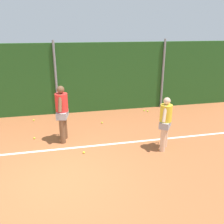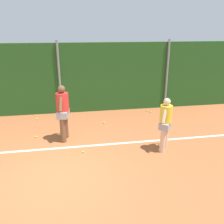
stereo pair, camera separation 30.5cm
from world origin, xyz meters
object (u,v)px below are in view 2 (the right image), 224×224
(player_midcourt, at_px, (63,110))
(tennis_ball_2, at_px, (104,122))
(tennis_ball_1, at_px, (151,112))
(tennis_ball_4, at_px, (147,111))
(tennis_ball_5, at_px, (36,137))
(tennis_ball_3, at_px, (83,152))
(player_foreground_near, at_px, (165,122))
(tennis_ball_0, at_px, (37,119))

(player_midcourt, relative_size, tennis_ball_2, 28.89)
(player_midcourt, bearing_deg, tennis_ball_1, -48.73)
(player_midcourt, relative_size, tennis_ball_4, 28.89)
(player_midcourt, bearing_deg, tennis_ball_5, 84.24)
(player_midcourt, height_order, tennis_ball_2, player_midcourt)
(tennis_ball_2, bearing_deg, tennis_ball_3, -112.92)
(tennis_ball_4, bearing_deg, tennis_ball_5, -157.05)
(player_foreground_near, xyz_separation_m, player_midcourt, (-3.08, 1.28, 0.12))
(tennis_ball_3, bearing_deg, tennis_ball_5, 138.68)
(player_midcourt, relative_size, tennis_ball_5, 28.89)
(player_foreground_near, height_order, tennis_ball_4, player_foreground_near)
(tennis_ball_1, relative_size, tennis_ball_5, 1.00)
(tennis_ball_0, xyz_separation_m, tennis_ball_4, (4.89, 0.21, 0.00))
(tennis_ball_0, bearing_deg, tennis_ball_3, -61.23)
(tennis_ball_0, height_order, tennis_ball_2, same)
(tennis_ball_3, distance_m, tennis_ball_4, 4.62)
(tennis_ball_4, relative_size, tennis_ball_5, 1.00)
(tennis_ball_2, bearing_deg, tennis_ball_5, -160.13)
(player_midcourt, bearing_deg, player_foreground_near, -100.96)
(player_midcourt, bearing_deg, tennis_ball_2, -39.58)
(tennis_ball_5, bearing_deg, tennis_ball_2, 19.87)
(player_midcourt, height_order, tennis_ball_5, player_midcourt)
(player_foreground_near, bearing_deg, tennis_ball_5, 104.79)
(tennis_ball_1, bearing_deg, tennis_ball_5, -158.90)
(player_foreground_near, distance_m, tennis_ball_0, 5.52)
(player_midcourt, height_order, tennis_ball_4, player_midcourt)
(tennis_ball_4, distance_m, tennis_ball_5, 5.12)
(tennis_ball_1, height_order, tennis_ball_3, same)
(tennis_ball_1, bearing_deg, tennis_ball_0, -179.14)
(tennis_ball_1, distance_m, tennis_ball_3, 4.61)
(tennis_ball_1, distance_m, tennis_ball_4, 0.18)
(player_foreground_near, distance_m, tennis_ball_2, 3.09)
(player_midcourt, distance_m, tennis_ball_3, 1.59)
(tennis_ball_0, bearing_deg, player_midcourt, -60.72)
(player_foreground_near, xyz_separation_m, tennis_ball_5, (-4.09, 1.59, -0.91))
(tennis_ball_2, relative_size, tennis_ball_3, 1.00)
(tennis_ball_3, bearing_deg, tennis_ball_2, 67.08)
(player_foreground_near, relative_size, tennis_ball_2, 25.62)
(tennis_ball_1, xyz_separation_m, tennis_ball_5, (-4.84, -1.87, 0.00))
(tennis_ball_3, bearing_deg, tennis_ball_1, 44.83)
(tennis_ball_1, bearing_deg, player_foreground_near, -102.18)
(player_midcourt, xyz_separation_m, tennis_ball_4, (3.71, 2.31, -1.04))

